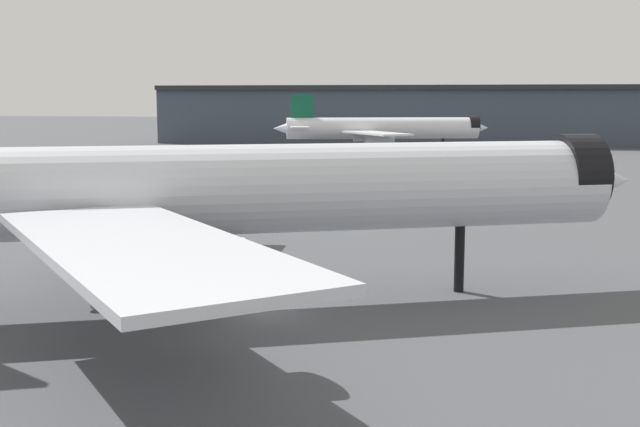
# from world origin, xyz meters

# --- Properties ---
(ground) EXTENTS (900.00, 900.00, 0.00)m
(ground) POSITION_xyz_m (0.00, 0.00, 0.00)
(ground) COLOR #4C4F54
(airliner_near_gate) EXTENTS (53.35, 47.74, 15.52)m
(airliner_near_gate) POSITION_xyz_m (-4.26, 1.11, 6.83)
(airliner_near_gate) COLOR silver
(airliner_near_gate) RESTS_ON ground
(airliner_far_taxiway) EXTENTS (46.10, 41.13, 13.16)m
(airliner_far_taxiway) POSITION_xyz_m (-8.72, 126.81, 5.80)
(airliner_far_taxiway) COLOR silver
(airliner_far_taxiway) RESTS_ON ground
(terminal_building) EXTENTS (188.00, 28.79, 31.32)m
(terminal_building) POSITION_xyz_m (21.51, 174.01, 8.10)
(terminal_building) COLOR #3D4756
(terminal_building) RESTS_ON ground
(traffic_cone_near_nose) EXTENTS (0.51, 0.51, 0.64)m
(traffic_cone_near_nose) POSITION_xyz_m (-2.38, 34.75, 0.32)
(traffic_cone_near_nose) COLOR #F2600C
(traffic_cone_near_nose) RESTS_ON ground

